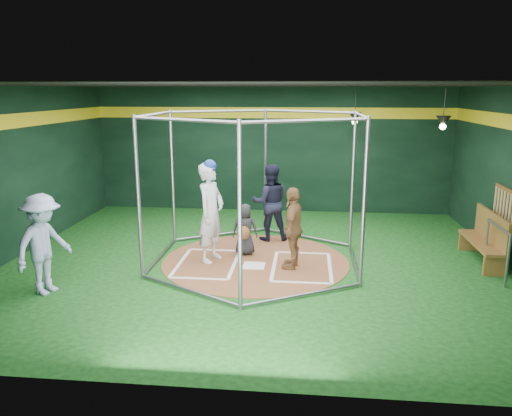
# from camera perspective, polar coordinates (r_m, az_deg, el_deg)

# --- Properties ---
(room_shell) EXTENTS (10.10, 9.10, 3.53)m
(room_shell) POSITION_cam_1_polar(r_m,az_deg,el_deg) (9.82, -0.06, 3.59)
(room_shell) COLOR #0D3D0F
(room_shell) RESTS_ON ground
(clay_disc) EXTENTS (3.80, 3.80, 0.01)m
(clay_disc) POSITION_cam_1_polar(r_m,az_deg,el_deg) (10.25, -0.06, -6.09)
(clay_disc) COLOR brown
(clay_disc) RESTS_ON ground
(home_plate) EXTENTS (0.43, 0.43, 0.01)m
(home_plate) POSITION_cam_1_polar(r_m,az_deg,el_deg) (9.97, -0.24, -6.59)
(home_plate) COLOR white
(home_plate) RESTS_ON clay_disc
(batter_box_left) EXTENTS (1.17, 1.77, 0.01)m
(batter_box_left) POSITION_cam_1_polar(r_m,az_deg,el_deg) (10.15, -5.58, -6.28)
(batter_box_left) COLOR white
(batter_box_left) RESTS_ON clay_disc
(batter_box_right) EXTENTS (1.17, 1.77, 0.01)m
(batter_box_right) POSITION_cam_1_polar(r_m,az_deg,el_deg) (9.96, 5.27, -6.67)
(batter_box_right) COLOR white
(batter_box_right) RESTS_ON clay_disc
(batting_cage) EXTENTS (4.05, 4.67, 3.00)m
(batting_cage) POSITION_cam_1_polar(r_m,az_deg,el_deg) (9.86, -0.06, 2.13)
(batting_cage) COLOR gray
(batting_cage) RESTS_ON ground
(bat_rack) EXTENTS (0.07, 1.25, 0.98)m
(bat_rack) POSITION_cam_1_polar(r_m,az_deg,el_deg) (11.01, 26.60, -0.50)
(bat_rack) COLOR brown
(bat_rack) RESTS_ON room_shell
(pendant_lamp_near) EXTENTS (0.34, 0.34, 0.90)m
(pendant_lamp_near) POSITION_cam_1_polar(r_m,az_deg,el_deg) (13.29, 11.24, 10.16)
(pendant_lamp_near) COLOR black
(pendant_lamp_near) RESTS_ON room_shell
(pendant_lamp_far) EXTENTS (0.34, 0.34, 0.90)m
(pendant_lamp_far) POSITION_cam_1_polar(r_m,az_deg,el_deg) (12.02, 20.61, 9.27)
(pendant_lamp_far) COLOR black
(pendant_lamp_far) RESTS_ON room_shell
(batter_figure) EXTENTS (0.69, 0.85, 2.08)m
(batter_figure) POSITION_cam_1_polar(r_m,az_deg,el_deg) (10.04, -5.19, -0.42)
(batter_figure) COLOR silver
(batter_figure) RESTS_ON clay_disc
(visitor_leopard) EXTENTS (0.54, 0.99, 1.60)m
(visitor_leopard) POSITION_cam_1_polar(r_m,az_deg,el_deg) (9.68, 4.25, -2.29)
(visitor_leopard) COLOR #AD7C4A
(visitor_leopard) RESTS_ON clay_disc
(catcher_figure) EXTENTS (0.57, 0.59, 1.09)m
(catcher_figure) POSITION_cam_1_polar(r_m,az_deg,el_deg) (10.49, -1.28, -2.48)
(catcher_figure) COLOR black
(catcher_figure) RESTS_ON clay_disc
(umpire) EXTENTS (0.97, 0.82, 1.77)m
(umpire) POSITION_cam_1_polar(r_m,az_deg,el_deg) (11.47, 1.61, 0.65)
(umpire) COLOR black
(umpire) RESTS_ON clay_disc
(bystander_blue) EXTENTS (0.96, 1.27, 1.74)m
(bystander_blue) POSITION_cam_1_polar(r_m,az_deg,el_deg) (9.20, -23.15, -3.84)
(bystander_blue) COLOR #A1B0D4
(bystander_blue) RESTS_ON ground
(dugout_bench) EXTENTS (0.41, 1.78, 1.04)m
(dugout_bench) POSITION_cam_1_polar(r_m,az_deg,el_deg) (11.07, 24.81, -3.04)
(dugout_bench) COLOR brown
(dugout_bench) RESTS_ON ground
(steel_railing) EXTENTS (0.05, 1.14, 0.98)m
(steel_railing) POSITION_cam_1_polar(r_m,az_deg,el_deg) (10.28, 25.87, -3.60)
(steel_railing) COLOR gray
(steel_railing) RESTS_ON ground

